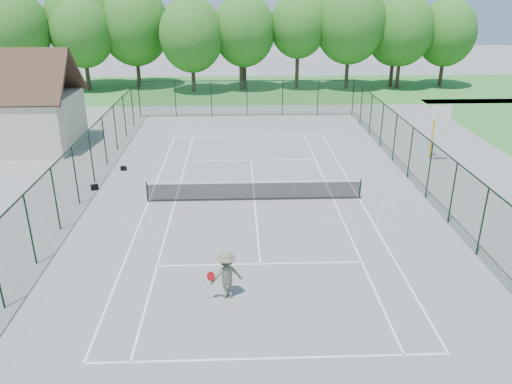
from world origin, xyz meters
TOP-DOWN VIEW (x-y plane):
  - ground at (0.00, 0.00)m, footprint 140.00×140.00m
  - grass_far at (0.00, 30.00)m, footprint 80.00×16.00m
  - court_lines at (0.00, 0.00)m, footprint 11.05×23.85m
  - tennis_net at (0.00, 0.00)m, footprint 11.08×0.08m
  - fence_enclosure at (0.00, 0.00)m, footprint 18.05×36.05m
  - utility_building at (-16.00, 10.00)m, footprint 8.60×6.27m
  - tree_line_far at (0.00, 30.00)m, footprint 39.40×6.40m
  - basketball_goal at (11.58, 5.97)m, footprint 1.20×1.43m
  - sports_bag_a at (-8.68, 1.77)m, footprint 0.44×0.37m
  - sports_bag_b at (-7.74, 4.82)m, footprint 0.35×0.23m
  - tennis_player at (-1.29, -8.60)m, footprint 1.91×0.94m

SIDE VIEW (x-z plane):
  - ground at x=0.00m, z-range 0.00..0.00m
  - court_lines at x=0.00m, z-range 0.00..0.01m
  - grass_far at x=0.00m, z-range 0.00..0.01m
  - sports_bag_b at x=-7.74m, z-range 0.00..0.26m
  - sports_bag_a at x=-8.68m, z-range 0.00..0.31m
  - tennis_net at x=0.00m, z-range 0.03..1.13m
  - tennis_player at x=-1.29m, z-range 0.00..1.79m
  - fence_enclosure at x=0.00m, z-range 0.05..3.07m
  - basketball_goal at x=11.58m, z-range 0.74..4.39m
  - utility_building at x=-16.00m, z-range -0.20..6.44m
  - tree_line_far at x=0.00m, z-range 1.14..10.84m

